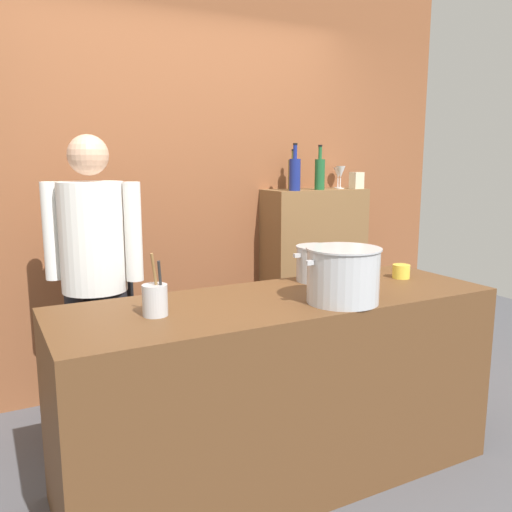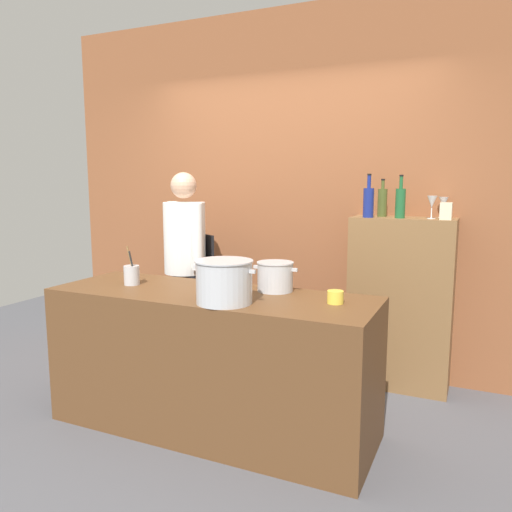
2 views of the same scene
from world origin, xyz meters
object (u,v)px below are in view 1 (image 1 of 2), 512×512
wine_glass_wide (341,173)px  spice_tin_cream (357,180)px  chef (94,268)px  stockpot_small (318,263)px  wine_bottle_olive (293,174)px  wine_bottle_green (320,173)px  stockpot_large (343,275)px  butter_jar (401,271)px  wine_glass_tall (338,174)px  wine_bottle_cobalt (295,173)px  utensil_crock (155,299)px

wine_glass_wide → spice_tin_cream: 0.13m
chef → stockpot_small: bearing=-177.9°
stockpot_small → wine_bottle_olive: bearing=65.2°
wine_bottle_green → spice_tin_cream: 0.32m
stockpot_large → wine_glass_wide: bearing=54.0°
butter_jar → wine_glass_tall: (0.47, 1.22, 0.49)m
chef → wine_bottle_olive: chef is taller
chef → wine_bottle_cobalt: bearing=-137.3°
utensil_crock → butter_jar: bearing=2.6°
wine_bottle_cobalt → wine_bottle_olive: bearing=62.2°
stockpot_small → spice_tin_cream: bearing=43.1°
stockpot_large → wine_glass_wide: wine_glass_wide is taller
wine_bottle_olive → spice_tin_cream: wine_bottle_olive is taller
chef → butter_jar: (1.47, -0.74, -0.03)m
spice_tin_cream → wine_glass_tall: bearing=100.2°
utensil_crock → wine_bottle_green: (1.57, 1.12, 0.47)m
wine_glass_wide → spice_tin_cream: wine_glass_wide is taller
wine_glass_tall → wine_bottle_cobalt: bearing=-159.1°
stockpot_small → utensil_crock: (-0.95, -0.22, -0.03)m
wine_bottle_green → wine_glass_wide: bearing=11.4°
wine_glass_wide → wine_glass_tall: size_ratio=1.08×
stockpot_small → wine_bottle_cobalt: (0.39, 0.87, 0.45)m
utensil_crock → wine_glass_tall: (1.85, 1.28, 0.46)m
wine_glass_wide → wine_bottle_olive: bearing=169.0°
utensil_crock → butter_jar: size_ratio=2.82×
stockpot_small → spice_tin_cream: (0.94, 0.88, 0.39)m
stockpot_large → wine_bottle_green: bearing=59.6°
wine_bottle_olive → wine_bottle_green: (0.15, -0.11, 0.00)m
wine_bottle_cobalt → wine_glass_tall: 0.55m
chef → utensil_crock: (0.08, -0.80, 0.00)m
wine_bottle_green → stockpot_small: bearing=-124.6°
chef → butter_jar: 1.65m
stockpot_small → wine_glass_wide: bearing=48.4°
stockpot_large → stockpot_small: bearing=70.4°
stockpot_large → wine_bottle_olive: wine_bottle_olive is taller
wine_bottle_olive → wine_bottle_cobalt: wine_bottle_cobalt is taller
chef → wine_glass_wide: chef is taller
stockpot_large → wine_glass_wide: size_ratio=2.36×
butter_jar → wine_glass_wide: 1.27m
butter_jar → utensil_crock: bearing=-177.4°
chef → stockpot_large: 1.34m
wine_bottle_cobalt → spice_tin_cream: bearing=1.1°
wine_glass_tall → wine_glass_wide: bearing=-119.3°
butter_jar → wine_bottle_olive: (0.03, 1.17, 0.50)m
stockpot_large → wine_glass_tall: wine_glass_tall is taller
wine_bottle_green → wine_glass_tall: 0.33m
chef → wine_bottle_cobalt: 1.53m
stockpot_large → chef: bearing=131.9°
utensil_crock → wine_glass_tall: bearing=34.7°
stockpot_large → spice_tin_cream: size_ratio=3.23×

